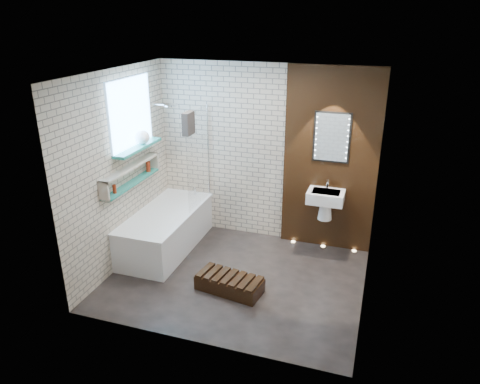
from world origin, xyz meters
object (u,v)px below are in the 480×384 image
(washbasin, at_px, (326,200))
(walnut_step, at_px, (229,284))
(bath_screen, at_px, (198,158))
(bathtub, at_px, (166,230))
(led_mirror, at_px, (332,137))

(washbasin, height_order, walnut_step, washbasin)
(bath_screen, xyz_separation_m, walnut_step, (0.88, -1.19, -1.19))
(washbasin, xyz_separation_m, walnut_step, (-0.94, -1.37, -0.70))
(washbasin, relative_size, walnut_step, 0.71)
(bathtub, height_order, bath_screen, bath_screen)
(bath_screen, relative_size, washbasin, 2.41)
(bath_screen, height_order, led_mirror, led_mirror)
(washbasin, bearing_deg, bath_screen, -174.22)
(walnut_step, bearing_deg, led_mirror, 58.48)
(led_mirror, height_order, walnut_step, led_mirror)
(bath_screen, distance_m, led_mirror, 1.89)
(walnut_step, bearing_deg, bathtub, 148.73)
(bathtub, bearing_deg, bath_screen, 51.10)
(bath_screen, distance_m, walnut_step, 1.90)
(washbasin, bearing_deg, led_mirror, 90.00)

